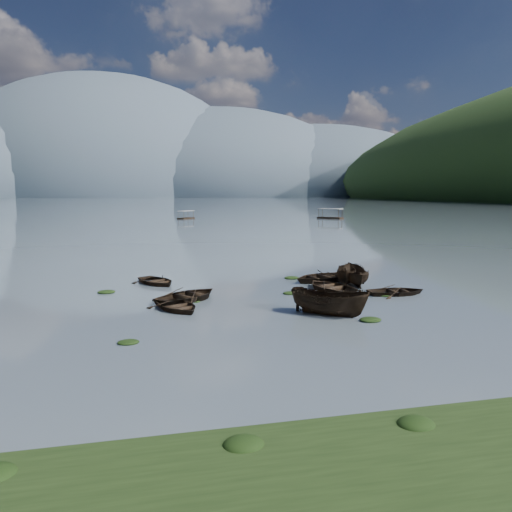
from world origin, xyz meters
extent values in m
plane|color=slate|center=(0.00, 0.00, 0.00)|extent=(2400.00, 2400.00, 0.00)
cube|color=#1F3113|center=(0.00, -14.00, 0.00)|extent=(60.00, 6.00, 0.50)
ellipsoid|color=#475666|center=(-60.00, 900.00, 0.00)|extent=(520.00, 520.00, 340.00)
ellipsoid|color=#475666|center=(140.00, 900.00, 0.00)|extent=(520.00, 520.00, 260.00)
ellipsoid|color=#475666|center=(320.00, 900.00, 0.00)|extent=(520.00, 520.00, 220.00)
imported|color=black|center=(-6.49, 4.46, 0.00)|extent=(4.04, 4.63, 0.80)
imported|color=black|center=(-5.58, 6.83, 0.00)|extent=(5.71, 5.55, 0.97)
imported|color=black|center=(1.60, 1.22, 0.00)|extent=(4.55, 4.31, 1.76)
imported|color=black|center=(4.31, 7.74, 0.00)|extent=(4.13, 5.07, 0.92)
imported|color=black|center=(8.06, 5.46, 0.00)|extent=(4.00, 2.97, 0.80)
imported|color=black|center=(6.47, 10.04, 0.00)|extent=(2.92, 4.11, 1.49)
imported|color=black|center=(-7.33, 13.02, 0.00)|extent=(4.32, 4.81, 0.82)
imported|color=black|center=(5.09, 11.28, 0.00)|extent=(5.80, 4.86, 1.03)
imported|color=black|center=(6.87, 9.40, 0.00)|extent=(2.38, 4.33, 1.58)
ellipsoid|color=black|center=(-9.10, -1.58, 0.00)|extent=(0.97, 0.80, 0.21)
ellipsoid|color=black|center=(1.25, 7.24, 0.00)|extent=(1.03, 0.82, 0.23)
ellipsoid|color=black|center=(3.25, -0.49, 0.00)|extent=(1.19, 0.95, 0.26)
ellipsoid|color=black|center=(5.30, 10.69, 0.00)|extent=(0.77, 0.65, 0.17)
ellipsoid|color=black|center=(7.13, 5.21, 0.00)|extent=(1.09, 0.86, 0.23)
ellipsoid|color=black|center=(-10.74, 10.44, 0.00)|extent=(1.17, 0.95, 0.25)
ellipsoid|color=black|center=(-5.32, 6.27, 0.00)|extent=(0.85, 0.71, 0.18)
ellipsoid|color=black|center=(3.09, 12.88, 0.00)|extent=(1.18, 0.94, 0.26)
camera|label=1|loc=(-8.50, -24.02, 6.72)|focal=35.00mm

